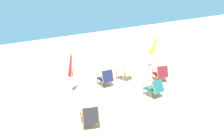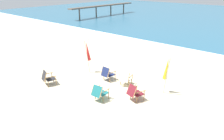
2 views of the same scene
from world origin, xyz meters
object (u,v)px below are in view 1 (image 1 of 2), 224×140
(beach_chair_front_left, at_px, (161,73))
(beach_chair_mid_center, at_px, (90,116))
(umbrella_furled_yellow, at_px, (155,44))
(beach_chair_back_left, at_px, (106,77))
(beach_chair_far_center, at_px, (125,72))
(beach_chair_back_right, at_px, (154,88))
(umbrella_furled_red, at_px, (71,64))

(beach_chair_front_left, bearing_deg, beach_chair_mid_center, -159.15)
(umbrella_furled_yellow, bearing_deg, beach_chair_back_left, -169.31)
(beach_chair_far_center, xyz_separation_m, umbrella_furled_yellow, (2.08, 0.46, 0.91))
(beach_chair_mid_center, bearing_deg, umbrella_furled_yellow, 30.94)
(beach_chair_back_left, distance_m, beach_chair_front_left, 2.58)
(beach_chair_front_left, relative_size, beach_chair_back_right, 1.06)
(umbrella_furled_yellow, bearing_deg, beach_chair_front_left, -118.05)
(beach_chair_back_left, xyz_separation_m, beach_chair_back_right, (1.22, -1.88, -0.01))
(umbrella_furled_red, bearing_deg, umbrella_furled_yellow, 6.94)
(beach_chair_mid_center, bearing_deg, beach_chair_far_center, 40.32)
(beach_chair_front_left, xyz_separation_m, umbrella_furled_yellow, (0.76, 1.43, 0.91))
(beach_chair_far_center, relative_size, umbrella_furled_red, 0.40)
(beach_chair_back_left, bearing_deg, umbrella_furled_red, 179.18)
(beach_chair_back_right, xyz_separation_m, umbrella_furled_yellow, (1.99, 2.49, 0.92))
(umbrella_furled_red, height_order, umbrella_furled_yellow, umbrella_furled_red)
(beach_chair_mid_center, xyz_separation_m, beach_chair_far_center, (3.14, 2.66, -0.00))
(beach_chair_far_center, xyz_separation_m, beach_chair_back_right, (0.09, -2.03, -0.01))
(beach_chair_back_right, height_order, umbrella_furled_red, umbrella_furled_red)
(beach_chair_mid_center, height_order, beach_chair_front_left, beach_chair_mid_center)
(beach_chair_back_left, bearing_deg, beach_chair_back_right, -57.06)
(beach_chair_front_left, bearing_deg, beach_chair_back_right, -139.21)
(beach_chair_back_right, bearing_deg, beach_chair_far_center, 92.46)
(umbrella_furled_yellow, bearing_deg, beach_chair_far_center, -167.45)
(beach_chair_far_center, bearing_deg, beach_chair_back_right, -87.54)
(beach_chair_mid_center, relative_size, umbrella_furled_red, 0.39)
(beach_chair_mid_center, distance_m, beach_chair_far_center, 4.12)
(umbrella_furled_red, bearing_deg, beach_chair_far_center, 2.55)
(beach_chair_far_center, relative_size, beach_chair_front_left, 0.98)
(beach_chair_back_left, xyz_separation_m, umbrella_furled_yellow, (3.21, 0.61, 0.91))
(beach_chair_mid_center, relative_size, beach_chair_front_left, 0.97)
(beach_chair_far_center, xyz_separation_m, umbrella_furled_red, (-2.72, -0.12, 0.95))
(beach_chair_far_center, bearing_deg, beach_chair_back_left, -172.78)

